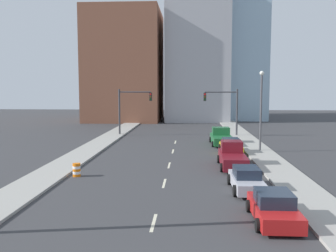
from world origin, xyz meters
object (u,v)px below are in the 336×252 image
traffic_signal_left (129,105)px  sedan_silver (246,180)px  traffic_signal_right (227,106)px  pickup_truck_maroon (232,157)px  street_lamp (261,105)px  pickup_truck_green (221,138)px  traffic_barrel (77,170)px  sedan_red (274,208)px  sedan_yellow (231,146)px

traffic_signal_left → sedan_silver: 29.21m
traffic_signal_right → pickup_truck_maroon: 19.91m
sedan_silver → traffic_signal_right: bearing=85.9°
street_lamp → pickup_truck_green: size_ratio=1.39×
traffic_signal_right → pickup_truck_maroon: (-1.47, -19.59, -3.23)m
traffic_barrel → pickup_truck_maroon: (11.59, 3.92, 0.35)m
traffic_signal_left → street_lamp: size_ratio=0.78×
traffic_signal_right → pickup_truck_maroon: traffic_signal_right is taller
sedan_silver → pickup_truck_maroon: pickup_truck_maroon is taller
traffic_signal_right → sedan_silver: bearing=-93.0°
pickup_truck_maroon → sedan_red: bearing=-87.0°
sedan_yellow → traffic_barrel: bearing=-142.6°
pickup_truck_maroon → traffic_signal_left: bearing=121.0°
traffic_signal_left → sedan_red: traffic_signal_left is taller
traffic_barrel → street_lamp: size_ratio=0.12×
traffic_barrel → pickup_truck_green: bearing=54.1°
sedan_red → sedan_yellow: sedan_yellow is taller
pickup_truck_maroon → sedan_yellow: pickup_truck_maroon is taller
pickup_truck_maroon → pickup_truck_green: bearing=89.7°
traffic_signal_left → traffic_signal_right: same height
traffic_barrel → sedan_silver: sedan_silver is taller
sedan_red → pickup_truck_maroon: 12.45m
sedan_silver → pickup_truck_green: 19.24m
sedan_silver → pickup_truck_maroon: bearing=89.7°
pickup_truck_maroon → sedan_yellow: 6.38m
sedan_yellow → pickup_truck_green: bearing=91.5°
traffic_barrel → pickup_truck_green: 20.00m
sedan_silver → sedan_yellow: bearing=86.8°
pickup_truck_maroon → traffic_signal_right: bearing=86.1°
sedan_yellow → sedan_red: bearing=-92.8°
street_lamp → sedan_red: bearing=-98.6°
street_lamp → pickup_truck_maroon: 9.10m
traffic_signal_left → street_lamp: bearing=-38.7°
traffic_barrel → sedan_yellow: sedan_yellow is taller
sedan_red → pickup_truck_green: size_ratio=0.76×
sedan_red → sedan_yellow: bearing=90.1°
traffic_signal_left → sedan_silver: (11.70, -26.55, -3.38)m
traffic_signal_left → traffic_signal_right: bearing=0.0°
traffic_signal_right → traffic_signal_left: bearing=180.0°
sedan_silver → sedan_red: bearing=-86.1°
traffic_signal_right → traffic_barrel: (-13.06, -23.51, -3.58)m
traffic_barrel → sedan_yellow: bearing=40.2°
pickup_truck_maroon → street_lamp: bearing=64.6°
traffic_barrel → street_lamp: street_lamp is taller
street_lamp → pickup_truck_green: 7.12m
traffic_signal_left → sedan_red: 34.43m
traffic_barrel → pickup_truck_green: pickup_truck_green is taller
traffic_signal_right → traffic_barrel: traffic_signal_right is taller
traffic_barrel → pickup_truck_maroon: bearing=18.7°
street_lamp → pickup_truck_green: street_lamp is taller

